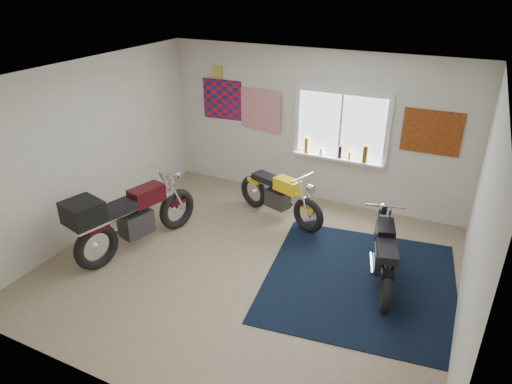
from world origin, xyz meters
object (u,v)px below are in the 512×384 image
at_px(navy_rug, 360,281).
at_px(black_chrome_bike, 383,255).
at_px(maroon_tourer, 128,217).
at_px(yellow_triumph, 279,197).

relative_size(navy_rug, black_chrome_bike, 1.48).
distance_m(navy_rug, maroon_tourer, 3.44).
bearing_deg(maroon_tourer, black_chrome_bike, -61.26).
bearing_deg(black_chrome_bike, yellow_triumph, 47.73).
height_order(navy_rug, yellow_triumph, yellow_triumph).
height_order(yellow_triumph, black_chrome_bike, yellow_triumph).
xyz_separation_m(yellow_triumph, black_chrome_bike, (1.94, -1.00, -0.00)).
bearing_deg(yellow_triumph, navy_rug, -15.66).
bearing_deg(black_chrome_bike, maroon_tourer, 89.33).
height_order(black_chrome_bike, maroon_tourer, maroon_tourer).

